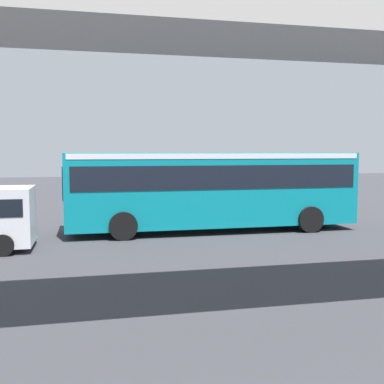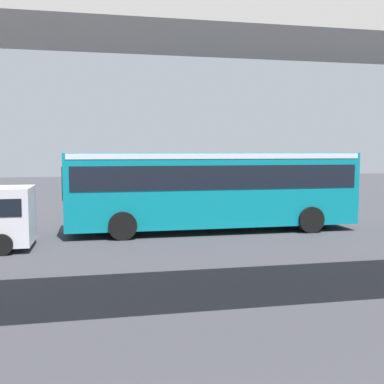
# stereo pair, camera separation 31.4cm
# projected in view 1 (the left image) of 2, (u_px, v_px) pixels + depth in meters

# --- Properties ---
(ground) EXTENTS (80.00, 80.00, 0.00)m
(ground) POSITION_uv_depth(u_px,v_px,m) (236.00, 225.00, 20.27)
(ground) COLOR #38383D
(city_bus) EXTENTS (11.54, 2.85, 3.15)m
(city_bus) POSITION_uv_depth(u_px,v_px,m) (212.00, 184.00, 18.68)
(city_bus) COLOR #0C8493
(city_bus) RESTS_ON ground
(traffic_sign) EXTENTS (0.08, 0.60, 2.80)m
(traffic_sign) POSITION_uv_depth(u_px,v_px,m) (226.00, 176.00, 24.95)
(traffic_sign) COLOR slate
(traffic_sign) RESTS_ON ground
(lane_dash_leftmost) EXTENTS (2.00, 0.20, 0.01)m
(lane_dash_leftmost) POSITION_uv_depth(u_px,v_px,m) (325.00, 211.00, 24.68)
(lane_dash_leftmost) COLOR silver
(lane_dash_leftmost) RESTS_ON ground
(lane_dash_left) EXTENTS (2.00, 0.20, 0.01)m
(lane_dash_left) POSITION_uv_depth(u_px,v_px,m) (254.00, 214.00, 23.80)
(lane_dash_left) COLOR silver
(lane_dash_left) RESTS_ON ground
(lane_dash_centre) EXTENTS (2.00, 0.20, 0.01)m
(lane_dash_centre) POSITION_uv_depth(u_px,v_px,m) (178.00, 216.00, 22.92)
(lane_dash_centre) COLOR silver
(lane_dash_centre) RESTS_ON ground
(lane_dash_right) EXTENTS (2.00, 0.20, 0.01)m
(lane_dash_right) POSITION_uv_depth(u_px,v_px,m) (95.00, 219.00, 22.05)
(lane_dash_right) COLOR silver
(lane_dash_right) RESTS_ON ground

